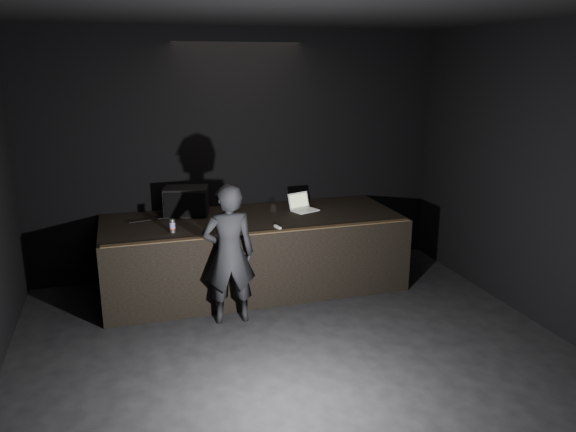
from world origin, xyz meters
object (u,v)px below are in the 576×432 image
Objects in this scene: stage_riser at (254,253)px; beer_can at (172,226)px; laptop at (302,206)px; stage_monitor at (186,201)px; person at (229,254)px.

stage_riser is 1.31m from beer_can.
laptop is at bearing 13.77° from stage_riser.
stage_monitor is (-0.84, 0.40, 0.69)m from stage_riser.
person reaches higher than stage_monitor.
beer_can is at bearing 175.89° from laptop.
stage_riser is 0.97m from laptop.
stage_monitor is 1.62m from laptop.
person is at bearing -118.65° from stage_riser.
beer_can is at bearing -96.62° from stage_monitor.
person is at bearing -159.03° from laptop.
stage_riser is 1.16m from stage_monitor.
beer_can is (-1.11, -0.37, 0.58)m from stage_riser.
laptop reaches higher than stage_riser.
laptop is (0.76, 0.19, 0.56)m from stage_riser.
laptop is at bearing 16.48° from beer_can.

